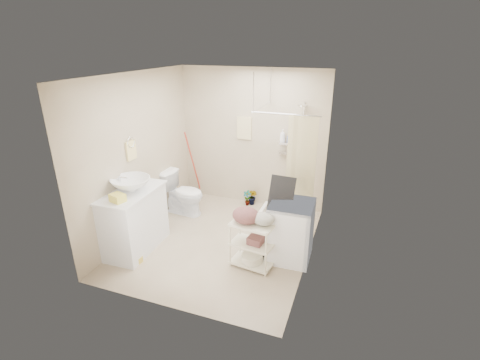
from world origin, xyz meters
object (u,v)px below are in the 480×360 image
(vanity, at_px, (134,220))
(washing_machine, at_px, (291,231))
(laundry_rack, at_px, (252,241))
(toilet, at_px, (183,193))

(vanity, relative_size, washing_machine, 1.24)
(washing_machine, xyz_separation_m, laundry_rack, (-0.46, -0.39, -0.04))
(vanity, relative_size, laundry_rack, 1.34)
(washing_machine, bearing_deg, toilet, 159.08)
(vanity, xyz_separation_m, washing_machine, (2.30, 0.57, -0.04))
(toilet, bearing_deg, laundry_rack, -118.67)
(washing_machine, relative_size, laundry_rack, 1.09)
(washing_machine, bearing_deg, vanity, -167.79)
(vanity, bearing_deg, laundry_rack, 3.76)
(toilet, relative_size, laundry_rack, 0.98)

